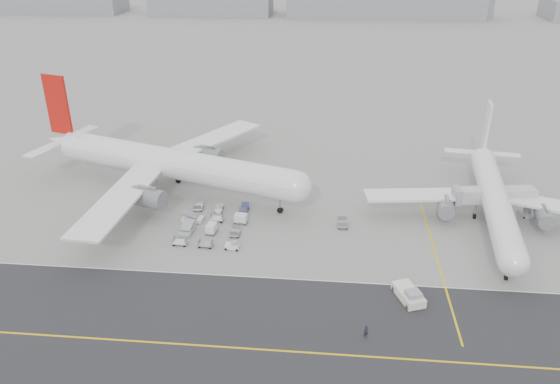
# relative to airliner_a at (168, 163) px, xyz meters

# --- Properties ---
(ground) EXTENTS (700.00, 700.00, 0.00)m
(ground) POSITION_rel_airliner_a_xyz_m (20.36, -26.43, -6.13)
(ground) COLOR gray
(ground) RESTS_ON ground
(taxiway) EXTENTS (220.00, 59.00, 0.03)m
(taxiway) POSITION_rel_airliner_a_xyz_m (25.38, -44.41, -6.12)
(taxiway) COLOR #2A2A2C
(taxiway) RESTS_ON ground
(horizon_buildings) EXTENTS (520.00, 28.00, 28.00)m
(horizon_buildings) POSITION_rel_airliner_a_xyz_m (50.36, 233.57, -6.13)
(horizon_buildings) COLOR gray
(horizon_buildings) RESTS_ON ground
(airliner_a) EXTENTS (59.67, 58.52, 21.29)m
(airliner_a) POSITION_rel_airliner_a_xyz_m (0.00, 0.00, 0.00)
(airliner_a) COLOR silver
(airliner_a) RESTS_ON ground
(airliner_b) EXTENTS (46.58, 47.34, 16.36)m
(airliner_b) POSITION_rel_airliner_a_xyz_m (62.18, -6.88, -1.40)
(airliner_b) COLOR silver
(airliner_b) RESTS_ON ground
(pushback_tug) EXTENTS (4.63, 7.60, 2.17)m
(pushback_tug) POSITION_rel_airliner_a_xyz_m (44.47, -32.08, -5.24)
(pushback_tug) COLOR silver
(pushback_tug) RESTS_ON ground
(jet_bridge) EXTENTS (15.99, 4.98, 5.97)m
(jet_bridge) POSITION_rel_airliner_a_xyz_m (62.85, -5.21, -1.97)
(jet_bridge) COLOR gray
(jet_bridge) RESTS_ON ground
(gse_cluster) EXTENTS (17.39, 21.01, 1.89)m
(gse_cluster) POSITION_rel_airliner_a_xyz_m (11.87, -14.15, -6.13)
(gse_cluster) COLOR #A1A1A6
(gse_cluster) RESTS_ON ground
(stray_dolly) EXTENTS (1.78, 2.69, 1.58)m
(stray_dolly) POSITION_rel_airliner_a_xyz_m (35.04, -11.71, -6.13)
(stray_dolly) COLOR silver
(stray_dolly) RESTS_ON ground
(ground_crew_a) EXTENTS (0.81, 0.69, 1.88)m
(ground_crew_a) POSITION_rel_airliner_a_xyz_m (37.84, -40.82, -5.19)
(ground_crew_a) COLOR black
(ground_crew_a) RESTS_ON ground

